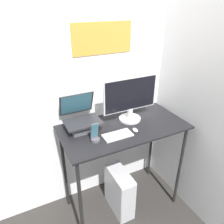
{
  "coord_description": "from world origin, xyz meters",
  "views": [
    {
      "loc": [
        -0.88,
        -1.23,
        2.08
      ],
      "look_at": [
        -0.12,
        0.3,
        1.2
      ],
      "focal_mm": 35.0,
      "sensor_mm": 36.0,
      "label": 1
    }
  ],
  "objects_px": {
    "cell_phone": "(95,136)",
    "laptop": "(82,121)",
    "monitor": "(130,100)",
    "mouse": "(135,130)",
    "keyboard": "(118,135)",
    "computer_tower": "(119,191)"
  },
  "relations": [
    {
      "from": "monitor",
      "to": "keyboard",
      "type": "distance_m",
      "value": 0.38
    },
    {
      "from": "keyboard",
      "to": "cell_phone",
      "type": "bearing_deg",
      "value": 174.31
    },
    {
      "from": "laptop",
      "to": "cell_phone",
      "type": "height_order",
      "value": "laptop"
    },
    {
      "from": "keyboard",
      "to": "mouse",
      "type": "xyz_separation_m",
      "value": [
        0.17,
        -0.01,
        0.01
      ]
    },
    {
      "from": "laptop",
      "to": "mouse",
      "type": "distance_m",
      "value": 0.49
    },
    {
      "from": "laptop",
      "to": "keyboard",
      "type": "height_order",
      "value": "laptop"
    },
    {
      "from": "cell_phone",
      "to": "computer_tower",
      "type": "relative_size",
      "value": 0.33
    },
    {
      "from": "monitor",
      "to": "keyboard",
      "type": "height_order",
      "value": "monitor"
    },
    {
      "from": "laptop",
      "to": "monitor",
      "type": "distance_m",
      "value": 0.5
    },
    {
      "from": "laptop",
      "to": "monitor",
      "type": "relative_size",
      "value": 0.58
    },
    {
      "from": "mouse",
      "to": "cell_phone",
      "type": "xyz_separation_m",
      "value": [
        -0.38,
        0.03,
        0.03
      ]
    },
    {
      "from": "cell_phone",
      "to": "laptop",
      "type": "bearing_deg",
      "value": 98.39
    },
    {
      "from": "monitor",
      "to": "keyboard",
      "type": "relative_size",
      "value": 2.14
    },
    {
      "from": "monitor",
      "to": "cell_phone",
      "type": "relative_size",
      "value": 3.31
    },
    {
      "from": "mouse",
      "to": "computer_tower",
      "type": "distance_m",
      "value": 0.79
    },
    {
      "from": "monitor",
      "to": "computer_tower",
      "type": "relative_size",
      "value": 1.1
    },
    {
      "from": "computer_tower",
      "to": "laptop",
      "type": "bearing_deg",
      "value": 148.95
    },
    {
      "from": "keyboard",
      "to": "laptop",
      "type": "bearing_deg",
      "value": 133.36
    },
    {
      "from": "laptop",
      "to": "cell_phone",
      "type": "xyz_separation_m",
      "value": [
        0.03,
        -0.23,
        -0.03
      ]
    },
    {
      "from": "keyboard",
      "to": "mouse",
      "type": "distance_m",
      "value": 0.17
    },
    {
      "from": "cell_phone",
      "to": "mouse",
      "type": "bearing_deg",
      "value": -4.14
    },
    {
      "from": "mouse",
      "to": "computer_tower",
      "type": "relative_size",
      "value": 0.13
    }
  ]
}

